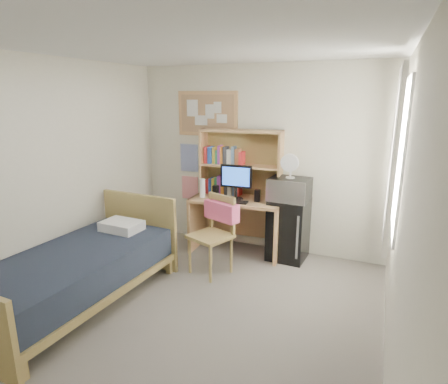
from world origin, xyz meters
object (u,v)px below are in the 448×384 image
at_px(speaker_right, 257,196).
at_px(desk_fan, 291,167).
at_px(speaker_left, 216,192).
at_px(monitor, 236,183).
at_px(desk_chair, 210,236).
at_px(bulletin_board, 208,114).
at_px(bed, 76,278).
at_px(desk, 237,225).
at_px(mini_fridge, 288,229).
at_px(microwave, 290,189).

distance_m(speaker_right, desk_fan, 0.59).
bearing_deg(desk_fan, speaker_left, -169.66).
bearing_deg(monitor, desk_chair, -99.28).
relative_size(bulletin_board, monitor, 2.01).
height_order(bed, speaker_left, speaker_left).
bearing_deg(monitor, desk, 90.00).
bearing_deg(bed, desk_fan, 51.27).
distance_m(desk, mini_fridge, 0.72).
relative_size(bed, microwave, 4.16).
bearing_deg(desk, bed, -122.19).
height_order(desk, microwave, microwave).
bearing_deg(desk_fan, bulletin_board, 171.49).
distance_m(mini_fridge, desk_fan, 0.86).
bearing_deg(speaker_right, desk_chair, -120.97).
bearing_deg(mini_fridge, desk, -171.39).
bearing_deg(desk_chair, speaker_left, 129.64).
xyz_separation_m(desk, desk_fan, (0.72, 0.05, 0.88)).
height_order(desk_chair, microwave, microwave).
bearing_deg(bulletin_board, bed, -101.52).
xyz_separation_m(mini_fridge, bed, (-1.79, -2.04, -0.12)).
bearing_deg(microwave, desk_chair, -131.19).
relative_size(desk_chair, speaker_left, 5.68).
bearing_deg(bulletin_board, desk_chair, -63.44).
bearing_deg(desk, monitor, -90.00).
bearing_deg(monitor, bulletin_board, 144.00).
distance_m(monitor, speaker_right, 0.34).
bearing_deg(speaker_right, microwave, 8.45).
distance_m(desk, desk_chair, 0.76).
bearing_deg(mini_fridge, microwave, -90.00).
bearing_deg(speaker_left, desk, 11.31).
relative_size(bulletin_board, microwave, 1.83).
bearing_deg(speaker_right, mini_fridge, 11.01).
bearing_deg(desk, speaker_left, -168.69).
relative_size(bed, monitor, 4.57).
bearing_deg(bulletin_board, desk_fan, -11.55).
distance_m(bulletin_board, desk_fan, 1.49).
height_order(speaker_left, microwave, microwave).
xyz_separation_m(bulletin_board, mini_fridge, (1.32, -0.25, -1.50)).
xyz_separation_m(monitor, speaker_left, (-0.30, -0.02, -0.15)).
bearing_deg(bulletin_board, speaker_right, -21.74).
bearing_deg(desk_chair, desk_fan, 66.31).
relative_size(bed, desk_fan, 7.37).
height_order(desk_chair, monitor, monitor).
xyz_separation_m(bed, speaker_left, (0.77, 1.89, 0.58)).
bearing_deg(speaker_left, speaker_right, 0.00).
bearing_deg(speaker_right, speaker_left, -180.00).
height_order(bulletin_board, desk, bulletin_board).
distance_m(speaker_right, microwave, 0.44).
height_order(monitor, microwave, monitor).
bearing_deg(bed, speaker_left, 70.56).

